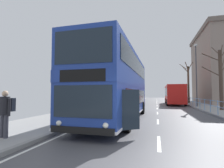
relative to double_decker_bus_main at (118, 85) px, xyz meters
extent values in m
cube|color=silver|center=(2.55, -4.98, -2.29)|extent=(0.12, 2.00, 0.00)
cube|color=silver|center=(2.55, -0.18, -2.29)|extent=(0.12, 2.00, 0.00)
cube|color=silver|center=(2.55, 4.62, -2.29)|extent=(0.12, 2.00, 0.00)
cube|color=silver|center=(2.55, 9.42, -2.29)|extent=(0.12, 2.00, 0.00)
cube|color=silver|center=(2.55, 14.22, -2.29)|extent=(0.12, 2.00, 0.00)
cube|color=silver|center=(2.55, 19.02, -2.29)|extent=(0.12, 2.00, 0.00)
cube|color=silver|center=(2.55, 23.82, -2.29)|extent=(0.12, 2.00, 0.00)
cube|color=silver|center=(2.55, 28.62, -2.29)|extent=(0.12, 2.00, 0.00)
cube|color=silver|center=(2.55, 33.42, -2.29)|extent=(0.12, 2.00, 0.00)
cube|color=silver|center=(2.55, 38.22, -2.29)|extent=(0.12, 2.00, 0.00)
cube|color=silver|center=(2.55, 43.02, -2.29)|extent=(0.12, 2.00, 0.00)
cube|color=silver|center=(-1.40, -7.58, -2.29)|extent=(0.12, 133.00, 0.00)
cube|color=navy|center=(0.00, 0.02, -1.04)|extent=(2.77, 11.47, 1.82)
cube|color=navy|center=(0.00, 0.02, 0.11)|extent=(2.78, 11.53, 0.47)
cube|color=navy|center=(0.00, 0.02, 1.18)|extent=(2.77, 11.47, 1.66)
cube|color=navy|center=(0.00, 0.02, 2.05)|extent=(2.69, 11.13, 0.08)
cube|color=#19232D|center=(-0.10, -5.71, -0.82)|extent=(2.26, 0.07, 1.16)
cube|color=black|center=(-0.10, -5.71, 0.11)|extent=(1.80, 0.06, 0.46)
cube|color=#19232D|center=(-0.10, -5.71, 1.18)|extent=(2.26, 0.07, 1.26)
cube|color=black|center=(-0.10, -5.72, -1.85)|extent=(2.45, 0.12, 0.24)
cube|color=silver|center=(0.00, 0.02, -1.89)|extent=(2.80, 11.53, 0.10)
cube|color=#19232D|center=(1.30, 0.28, -0.78)|extent=(0.17, 8.91, 0.95)
cube|color=#19232D|center=(1.30, -0.01, 1.26)|extent=(0.20, 10.28, 1.00)
cube|color=#19232D|center=(-1.30, 0.32, -0.78)|extent=(0.17, 8.91, 0.95)
cube|color=#19232D|center=(-1.30, 0.04, 1.26)|extent=(0.20, 10.28, 1.00)
sphere|color=white|center=(0.80, -5.74, -1.63)|extent=(0.20, 0.20, 0.20)
sphere|color=white|center=(-1.00, -5.71, -1.63)|extent=(0.20, 0.20, 0.20)
cube|color=#19232D|center=(1.48, -4.67, -1.16)|extent=(0.69, 0.48, 1.56)
cube|color=black|center=(1.15, -4.37, -1.16)|extent=(0.12, 0.90, 1.56)
cylinder|color=black|center=(1.17, -3.52, -1.78)|extent=(0.32, 1.05, 1.04)
cylinder|color=black|center=(-1.30, -3.48, -1.78)|extent=(0.32, 1.05, 1.04)
cylinder|color=black|center=(1.30, 3.81, -1.78)|extent=(0.32, 1.05, 1.04)
cylinder|color=black|center=(-1.17, 3.85, -1.78)|extent=(0.32, 1.05, 1.04)
cube|color=red|center=(5.21, 17.80, -0.64)|extent=(2.67, 10.48, 2.67)
cube|color=#19232D|center=(3.96, 17.82, -0.27)|extent=(0.18, 8.87, 1.28)
cube|color=#19232D|center=(6.47, 17.78, -0.27)|extent=(0.18, 8.87, 1.28)
cube|color=#19232D|center=(5.31, 23.03, -0.37)|extent=(2.13, 0.07, 1.60)
cylinder|color=black|center=(4.08, 21.04, -1.82)|extent=(0.30, 0.96, 0.96)
cylinder|color=black|center=(6.46, 20.99, -1.82)|extent=(0.30, 0.96, 0.96)
cylinder|color=black|center=(3.96, 14.41, -1.82)|extent=(0.30, 0.96, 0.96)
cylinder|color=black|center=(6.34, 14.36, -1.82)|extent=(0.30, 0.96, 0.96)
cylinder|color=#598CC6|center=(7.00, 3.37, -1.62)|extent=(0.05, 0.05, 1.08)
cylinder|color=#598CC6|center=(7.00, 5.24, -1.62)|extent=(0.05, 0.05, 1.08)
cylinder|color=#598CC6|center=(7.00, 7.11, -1.62)|extent=(0.05, 0.05, 1.08)
cylinder|color=#598CC6|center=(7.00, 8.98, -1.62)|extent=(0.05, 0.05, 1.08)
cylinder|color=#598CC6|center=(7.00, 10.85, -1.62)|extent=(0.05, 0.05, 1.08)
cylinder|color=#598CC6|center=(7.00, 12.72, -1.62)|extent=(0.05, 0.05, 1.08)
cylinder|color=#598CC6|center=(7.00, 14.59, -1.62)|extent=(0.05, 0.05, 1.08)
cylinder|color=#598CC6|center=(7.00, 16.47, -1.62)|extent=(0.05, 0.05, 1.08)
cylinder|color=#598CC6|center=(7.00, 18.34, -1.62)|extent=(0.05, 0.05, 1.08)
cylinder|color=#598CC6|center=(7.00, 6.18, -1.13)|extent=(0.04, 24.32, 0.04)
cylinder|color=#598CC6|center=(7.00, 6.18, -1.56)|extent=(0.04, 24.32, 0.04)
cylinder|color=#383842|center=(-2.84, -6.24, -1.72)|extent=(0.18, 0.18, 0.88)
cylinder|color=#383842|center=(-3.03, -6.22, -1.72)|extent=(0.18, 0.18, 0.88)
cylinder|color=black|center=(-2.93, -6.23, -0.99)|extent=(0.37, 0.37, 0.66)
cylinder|color=black|center=(-2.71, -6.25, -1.05)|extent=(0.11, 0.11, 0.63)
cylinder|color=black|center=(-3.15, -6.21, -1.05)|extent=(0.11, 0.11, 0.63)
sphere|color=tan|center=(-2.93, -6.23, -0.54)|extent=(0.24, 0.24, 0.22)
cube|color=black|center=(-2.90, -5.97, -0.97)|extent=(0.30, 0.21, 0.50)
cylinder|color=#38383D|center=(7.41, 12.24, 1.66)|extent=(0.14, 0.14, 7.62)
cube|color=#B2B2AD|center=(7.41, 12.24, 5.59)|extent=(0.28, 0.60, 0.20)
cylinder|color=#4C3D2D|center=(7.84, 20.56, 0.98)|extent=(0.32, 0.32, 6.28)
cylinder|color=#4C3D2D|center=(7.85, 21.00, 3.76)|extent=(0.14, 0.95, 1.10)
cylinder|color=#4C3D2D|center=(8.20, 20.42, 4.19)|extent=(0.86, 0.41, 1.37)
cylinder|color=#4C3D2D|center=(8.02, 20.83, 3.52)|extent=(0.47, 0.64, 1.06)
cylinder|color=#4C3D2D|center=(7.54, 20.00, 4.07)|extent=(0.74, 1.26, 1.40)
cylinder|color=#4C3D2D|center=(7.20, 21.04, 4.11)|extent=(1.35, 1.06, 1.30)
cylinder|color=#4C3D2D|center=(7.31, 20.60, 3.69)|extent=(1.11, 0.15, 1.33)
cylinder|color=#4C3D2D|center=(7.66, 21.56, 3.62)|extent=(0.46, 2.06, 1.17)
cylinder|color=#423328|center=(8.71, 7.84, 0.83)|extent=(0.35, 0.35, 5.96)
cylinder|color=#423328|center=(9.08, 8.28, 2.43)|extent=(0.81, 0.97, 1.85)
cylinder|color=#423328|center=(9.10, 8.18, 3.46)|extent=(0.88, 0.79, 1.13)
cylinder|color=#423328|center=(7.93, 8.13, 1.72)|extent=(1.64, 0.70, 1.18)
cylinder|color=#423328|center=(7.92, 8.01, 3.17)|extent=(1.65, 0.46, 1.00)
cylinder|color=#423328|center=(8.54, 8.53, 3.89)|extent=(0.43, 1.46, 1.23)
cylinder|color=#423328|center=(8.70, 7.44, 3.48)|extent=(0.11, 0.87, 1.34)
camera|label=1|loc=(2.49, -11.43, -0.53)|focal=27.72mm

